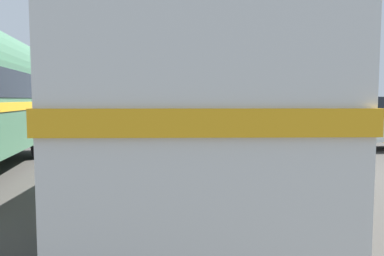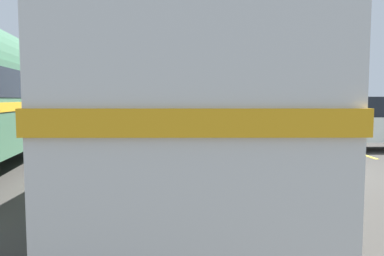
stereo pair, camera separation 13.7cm
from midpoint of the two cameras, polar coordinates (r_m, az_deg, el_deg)
ground at (r=9.73m, az=13.53°, el=-6.13°), size 32.00×26.00×0.02m
breakwater at (r=21.18m, az=4.32°, el=1.42°), size 31.36×2.16×2.35m
vintage_coach at (r=6.71m, az=-0.65°, el=6.76°), size 2.51×8.60×3.70m
parked_car_nearest at (r=14.34m, az=26.83°, el=0.78°), size 4.13×1.78×1.86m
lamp_post at (r=16.71m, az=16.29°, el=12.04°), size 1.21×0.26×7.22m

